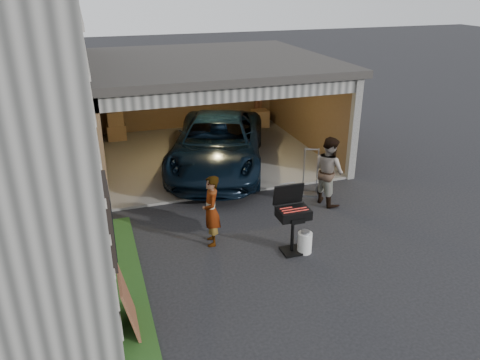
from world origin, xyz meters
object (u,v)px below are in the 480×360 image
Objects in this scene: bbq_grill at (293,215)px; woman at (211,211)px; man at (329,171)px; propane_tank at (305,243)px; plywood_panel at (129,304)px; minivan at (218,146)px; hand_truck at (310,185)px.

woman is at bearing 150.70° from bbq_grill.
propane_tank is (-1.46, -1.86, -0.61)m from man.
bbq_grill is 1.43× the size of plywood_panel.
man is at bearing 115.42° from woman.
minivan is 12.17× the size of propane_tank.
minivan is 3.39m from man.
plywood_panel is at bearing -96.73° from minivan.
hand_truck reaches higher than plywood_panel.
minivan is 4.38× the size of hand_truck.
propane_tank is at bearing 18.61° from plywood_panel.
man reaches higher than plywood_panel.
hand_truck is (1.30, 2.44, 0.01)m from propane_tank.
propane_tank is at bearing 69.55° from woman.
plywood_panel is (-3.02, -5.83, -0.25)m from minivan.
minivan is 3.94m from woman.
woman is 1.61m from bbq_grill.
man is at bearing 31.50° from plywood_panel.
minivan is at bearing 22.76° from man.
man is 0.85m from hand_truck.
plywood_panel is (-4.94, -3.03, -0.36)m from man.
woman is 1.55× the size of plywood_panel.
propane_tank is 2.76m from hand_truck.
woman is at bearing 48.32° from plywood_panel.
plywood_panel is at bearing -161.39° from propane_tank.
bbq_grill reaches higher than plywood_panel.
man reaches higher than hand_truck.
man reaches higher than minivan.
propane_tank is 0.45× the size of plywood_panel.
bbq_grill is (0.22, -4.55, 0.09)m from minivan.
man is 5.80m from plywood_panel.
woman is at bearing 151.35° from propane_tank.
woman reaches higher than plywood_panel.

